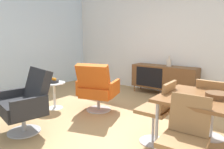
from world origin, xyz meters
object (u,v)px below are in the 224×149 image
object	(u,v)px
dining_chair_front_left	(185,138)
wooden_bowl_on_table	(218,95)
vase_cobalt	(169,63)
dining_chair_back_left	(212,107)
magazine_stack	(39,89)
dining_chair_near_window	(158,110)
sideboard	(164,77)
fruit_bowl	(54,81)
lounge_chair_red	(97,87)
side_table_round	(54,92)
armchair_black_shell	(27,101)

from	to	relation	value
dining_chair_front_left	wooden_bowl_on_table	bearing A→B (deg)	76.73
vase_cobalt	dining_chair_back_left	bearing A→B (deg)	-52.50
magazine_stack	dining_chair_near_window	bearing A→B (deg)	-9.40
sideboard	vase_cobalt	world-z (taller)	vase_cobalt
dining_chair_near_window	fruit_bowl	size ratio (longest dim) A/B	4.28
wooden_bowl_on_table	dining_chair_near_window	world-z (taller)	dining_chair_near_window
dining_chair_near_window	dining_chair_front_left	bearing A→B (deg)	-46.28
wooden_bowl_on_table	dining_chair_near_window	bearing A→B (deg)	-176.11
lounge_chair_red	side_table_round	bearing A→B (deg)	-154.70
sideboard	side_table_round	distance (m)	2.64
vase_cobalt	side_table_round	world-z (taller)	vase_cobalt
dining_chair_front_left	vase_cobalt	bearing A→B (deg)	115.20
vase_cobalt	dining_chair_back_left	distance (m)	2.27
dining_chair_near_window	dining_chair_back_left	distance (m)	0.77
side_table_round	fruit_bowl	size ratio (longest dim) A/B	2.60
sideboard	fruit_bowl	bearing A→B (deg)	-120.14
dining_chair_near_window	magazine_stack	xyz separation A→B (m)	(-3.65, 0.60, -0.41)
dining_chair_front_left	lounge_chair_red	world-z (taller)	lounge_chair_red
dining_chair_front_left	lounge_chair_red	xyz separation A→B (m)	(-1.99, 1.00, -0.00)
wooden_bowl_on_table	magazine_stack	xyz separation A→B (m)	(-4.33, 0.56, -0.71)
sideboard	lounge_chair_red	size ratio (longest dim) A/B	1.69
dining_chair_front_left	dining_chair_back_left	distance (m)	1.12
sideboard	side_table_round	size ratio (longest dim) A/B	3.08
armchair_black_shell	dining_chair_near_window	bearing A→B (deg)	26.14
armchair_black_shell	fruit_bowl	size ratio (longest dim) A/B	4.73
sideboard	armchair_black_shell	world-z (taller)	armchair_black_shell
sideboard	dining_chair_near_window	xyz separation A→B (m)	(0.94, -2.33, 0.03)
wooden_bowl_on_table	dining_chair_back_left	distance (m)	0.61
dining_chair_front_left	lounge_chair_red	distance (m)	2.23
fruit_bowl	armchair_black_shell	bearing A→B (deg)	-58.60
dining_chair_front_left	dining_chair_back_left	world-z (taller)	same
armchair_black_shell	side_table_round	world-z (taller)	armchair_black_shell
dining_chair_front_left	lounge_chair_red	bearing A→B (deg)	153.41
vase_cobalt	fruit_bowl	distance (m)	2.71
dining_chair_near_window	dining_chair_back_left	xyz separation A→B (m)	(0.54, 0.56, 0.00)
armchair_black_shell	wooden_bowl_on_table	bearing A→B (deg)	20.35
sideboard	vase_cobalt	size ratio (longest dim) A/B	6.29
sideboard	dining_chair_near_window	distance (m)	2.52
magazine_stack	sideboard	bearing A→B (deg)	32.57
sideboard	wooden_bowl_on_table	size ratio (longest dim) A/B	6.15
wooden_bowl_on_table	dining_chair_front_left	size ratio (longest dim) A/B	0.30
dining_chair_near_window	side_table_round	world-z (taller)	dining_chair_near_window
dining_chair_near_window	side_table_round	xyz separation A→B (m)	(-2.26, 0.06, -0.15)
dining_chair_near_window	fruit_bowl	xyz separation A→B (m)	(-2.26, 0.05, 0.09)
vase_cobalt	armchair_black_shell	world-z (taller)	vase_cobalt
sideboard	dining_chair_front_left	bearing A→B (deg)	-62.96
vase_cobalt	dining_chair_near_window	distance (m)	2.50
sideboard	fruit_bowl	distance (m)	2.64
wooden_bowl_on_table	fruit_bowl	size ratio (longest dim) A/B	1.30
sideboard	dining_chair_front_left	distance (m)	3.25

